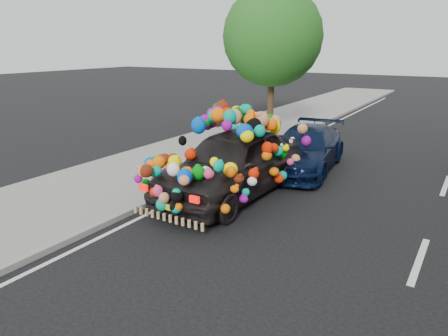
# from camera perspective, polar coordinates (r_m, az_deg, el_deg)

# --- Properties ---
(ground) EXTENTS (100.00, 100.00, 0.00)m
(ground) POSITION_cam_1_polar(r_m,az_deg,el_deg) (9.62, 2.34, -6.84)
(ground) COLOR black
(ground) RESTS_ON ground
(sidewalk) EXTENTS (4.00, 60.00, 0.12)m
(sidewalk) POSITION_cam_1_polar(r_m,az_deg,el_deg) (12.12, -15.79, -2.28)
(sidewalk) COLOR gray
(sidewalk) RESTS_ON ground
(kerb) EXTENTS (0.15, 60.00, 0.13)m
(kerb) POSITION_cam_1_polar(r_m,az_deg,el_deg) (10.84, -8.64, -3.98)
(kerb) COLOR gray
(kerb) RESTS_ON ground
(lane_markings) EXTENTS (6.00, 50.00, 0.01)m
(lane_markings) POSITION_cam_1_polar(r_m,az_deg,el_deg) (8.66, 24.13, -10.96)
(lane_markings) COLOR silver
(lane_markings) RESTS_ON ground
(tree_near_sidewalk) EXTENTS (4.20, 4.20, 6.13)m
(tree_near_sidewalk) POSITION_cam_1_polar(r_m,az_deg,el_deg) (19.08, 6.34, 16.72)
(tree_near_sidewalk) COLOR #332114
(tree_near_sidewalk) RESTS_ON ground
(plush_art_car) EXTENTS (2.50, 5.20, 2.33)m
(plush_art_car) POSITION_cam_1_polar(r_m,az_deg,el_deg) (10.81, 1.04, 2.44)
(plush_art_car) COLOR black
(plush_art_car) RESTS_ON ground
(navy_sedan) EXTENTS (2.33, 4.65, 1.30)m
(navy_sedan) POSITION_cam_1_polar(r_m,az_deg,el_deg) (13.46, 10.54, 2.44)
(navy_sedan) COLOR black
(navy_sedan) RESTS_ON ground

